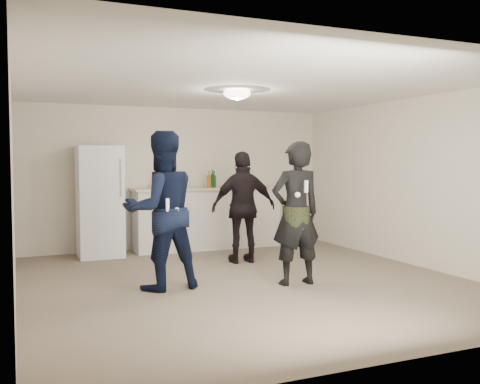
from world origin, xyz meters
name	(u,v)px	position (x,y,z in m)	size (l,w,h in m)	color
floor	(246,281)	(0.00, 0.00, 0.00)	(6.00, 6.00, 0.00)	#6B5B4C
ceiling	(246,87)	(0.00, 0.00, 2.50)	(6.00, 6.00, 0.00)	silver
wall_back	(179,178)	(0.00, 3.00, 1.25)	(6.00, 6.00, 0.00)	beige
wall_front	(403,201)	(0.00, -3.00, 1.25)	(6.00, 6.00, 0.00)	beige
wall_left	(13,190)	(-2.75, 0.00, 1.25)	(6.00, 6.00, 0.00)	beige
wall_right	(416,182)	(2.75, 0.00, 1.25)	(6.00, 6.00, 0.00)	beige
counter	(208,219)	(0.42, 2.67, 0.53)	(2.60, 0.56, 1.05)	beige
counter_top	(208,188)	(0.42, 2.67, 1.07)	(2.68, 0.64, 0.04)	beige
fridge	(100,201)	(-1.47, 2.60, 0.90)	(0.70, 0.70, 1.80)	white
fridge_handle	(121,177)	(-1.19, 2.23, 1.30)	(0.02, 0.02, 0.60)	silver
ceiling_dome	(237,93)	(0.00, 0.30, 2.45)	(0.36, 0.36, 0.16)	white
shaker	(156,183)	(-0.50, 2.71, 1.18)	(0.08, 0.08, 0.17)	#ADACB1
man	(161,210)	(-1.10, 0.03, 0.96)	(0.93, 0.73, 1.92)	#0D1939
woman	(296,213)	(0.52, -0.39, 0.90)	(0.66, 0.43, 1.80)	black
camo_shorts	(296,217)	(0.52, -0.39, 0.85)	(0.34, 0.34, 0.28)	#273317
spectator	(244,207)	(0.48, 1.20, 0.85)	(1.00, 0.42, 1.71)	black
remote_man	(167,205)	(-1.10, -0.25, 1.05)	(0.04, 0.04, 0.15)	white
nunchuk_man	(177,210)	(-0.98, -0.22, 0.98)	(0.07, 0.07, 0.07)	white
remote_woman	(306,186)	(0.52, -0.64, 1.25)	(0.04, 0.04, 0.15)	white
nunchuk_woman	(298,195)	(0.42, -0.61, 1.15)	(0.07, 0.07, 0.07)	white
bottle_cluster	(215,181)	(0.55, 2.66, 1.20)	(1.55, 0.40, 0.24)	#873713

